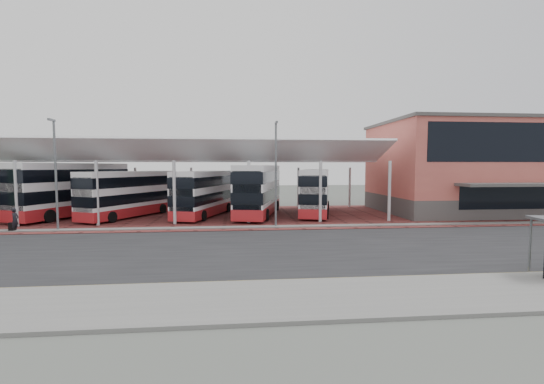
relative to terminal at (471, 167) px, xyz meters
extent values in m
plane|color=#4A4E48|center=(-23.00, -13.92, -4.66)|extent=(140.00, 140.00, 0.00)
cube|color=black|center=(-23.00, -14.92, -4.65)|extent=(120.00, 14.00, 0.02)
cube|color=brown|center=(-21.00, -0.92, -4.63)|extent=(72.00, 16.00, 0.06)
cube|color=#61615F|center=(-23.00, -22.92, -4.59)|extent=(120.00, 4.00, 0.14)
cube|color=#61615F|center=(-23.00, -7.72, -4.59)|extent=(120.00, 0.80, 0.14)
cube|color=gold|center=(-23.00, -20.92, -4.63)|extent=(120.00, 0.12, 0.01)
cube|color=gold|center=(-23.00, -20.62, -4.63)|extent=(120.00, 0.12, 0.01)
cylinder|color=silver|center=(-47.00, 5.58, -2.36)|extent=(0.26, 0.26, 4.60)
cylinder|color=silver|center=(-41.00, -5.42, -2.06)|extent=(0.26, 0.26, 5.20)
cylinder|color=silver|center=(-41.00, 5.58, -2.36)|extent=(0.26, 0.26, 4.60)
cylinder|color=silver|center=(-35.00, -5.42, -2.06)|extent=(0.26, 0.26, 5.20)
cylinder|color=silver|center=(-35.00, 5.58, -2.36)|extent=(0.26, 0.26, 4.60)
cylinder|color=silver|center=(-29.00, -5.42, -2.06)|extent=(0.26, 0.26, 5.20)
cylinder|color=silver|center=(-29.00, 5.58, -2.36)|extent=(0.26, 0.26, 4.60)
cylinder|color=silver|center=(-23.00, -5.42, -2.06)|extent=(0.26, 0.26, 5.20)
cylinder|color=silver|center=(-23.00, 5.58, -2.36)|extent=(0.26, 0.26, 4.60)
cylinder|color=silver|center=(-17.00, -5.42, -2.06)|extent=(0.26, 0.26, 5.20)
cylinder|color=silver|center=(-17.00, 5.58, -2.36)|extent=(0.26, 0.26, 4.60)
cylinder|color=silver|center=(-11.00, -5.42, -2.06)|extent=(0.26, 0.26, 5.20)
cylinder|color=silver|center=(-11.00, 5.58, -2.36)|extent=(0.26, 0.26, 4.60)
cube|color=white|center=(-29.00, -3.22, 1.44)|extent=(37.00, 4.95, 1.95)
cube|color=white|center=(-29.00, 2.38, 1.24)|extent=(37.00, 7.12, 1.43)
cube|color=#4D4A48|center=(0.00, 0.08, -3.76)|extent=(18.00, 12.00, 1.80)
cube|color=#CA5F54|center=(0.00, 0.08, 0.74)|extent=(18.00, 12.00, 7.20)
cube|color=black|center=(0.00, -5.82, 2.14)|extent=(16.00, 0.25, 3.40)
cube|color=black|center=(0.00, -5.82, -2.56)|extent=(10.00, 0.25, 2.20)
cube|color=#4D4A48|center=(0.00, -6.92, -1.46)|extent=(11.00, 2.40, 0.25)
cube|color=#4D4A48|center=(0.00, 0.08, 4.44)|extent=(18.40, 12.40, 0.30)
cylinder|color=#595D61|center=(-37.00, -7.62, -0.66)|extent=(0.16, 0.16, 8.00)
cube|color=#595D61|center=(-37.00, -7.92, 3.34)|extent=(0.15, 0.90, 0.15)
cylinder|color=#595D61|center=(-21.00, -7.62, -0.66)|extent=(0.16, 0.16, 8.00)
cube|color=#595D61|center=(-21.00, -7.92, 3.34)|extent=(0.15, 0.90, 0.15)
cube|color=white|center=(-44.16, -0.56, -2.30)|extent=(5.84, 10.70, 4.11)
cube|color=#AA1C21|center=(-44.16, -0.56, -3.98)|extent=(5.88, 10.75, 0.86)
cube|color=black|center=(-44.16, -0.56, -2.73)|extent=(5.88, 10.75, 0.91)
cube|color=black|center=(-44.16, -0.56, -1.21)|extent=(5.88, 10.75, 0.91)
cylinder|color=black|center=(-44.14, 3.01, -4.12)|extent=(0.58, 0.99, 0.96)
cylinder|color=black|center=(-41.89, 2.19, -4.12)|extent=(0.58, 0.99, 0.96)
cube|color=white|center=(-39.29, 0.37, -1.98)|extent=(7.09, 12.14, 4.69)
cube|color=#AA1C21|center=(-39.29, 0.37, -3.89)|extent=(7.15, 12.19, 0.98)
cube|color=black|center=(-39.29, 0.37, -2.47)|extent=(7.15, 12.19, 1.04)
cube|color=black|center=(-39.29, 0.37, -0.73)|extent=(7.15, 12.19, 1.04)
cube|color=black|center=(-41.55, -5.13, -2.09)|extent=(2.31, 1.04, 3.93)
cylinder|color=black|center=(-42.01, -2.66, -4.05)|extent=(0.70, 1.13, 1.09)
cylinder|color=black|center=(-39.49, -3.70, -4.05)|extent=(0.70, 1.13, 1.09)
cylinder|color=black|center=(-39.09, 4.44, -4.05)|extent=(0.70, 1.13, 1.09)
cylinder|color=black|center=(-36.56, 3.40, -4.05)|extent=(0.70, 1.13, 1.09)
cube|color=white|center=(-33.89, -0.76, -2.37)|extent=(6.67, 10.16, 3.99)
cube|color=#AA1C21|center=(-33.89, -0.76, -4.00)|extent=(6.72, 10.21, 0.84)
cube|color=black|center=(-33.89, -0.76, -2.79)|extent=(6.72, 10.21, 0.88)
cube|color=black|center=(-33.89, -0.76, -1.30)|extent=(6.72, 10.21, 0.88)
cube|color=black|center=(-36.17, -5.28, -2.46)|extent=(1.91, 1.02, 3.34)
cylinder|color=black|center=(-36.40, -3.16, -4.14)|extent=(0.65, 0.95, 0.93)
cylinder|color=black|center=(-34.32, -4.20, -4.14)|extent=(0.65, 0.95, 0.93)
cylinder|color=black|center=(-33.46, 2.68, -4.14)|extent=(0.65, 0.95, 0.93)
cylinder|color=black|center=(-31.38, 1.63, -4.14)|extent=(0.65, 0.95, 0.93)
cube|color=white|center=(-26.98, -0.62, -2.37)|extent=(5.23, 10.45, 4.00)
cube|color=#AA1C21|center=(-26.98, -0.62, -4.00)|extent=(5.28, 10.50, 0.84)
cube|color=black|center=(-26.98, -0.62, -2.79)|extent=(5.28, 10.50, 0.88)
cube|color=black|center=(-26.98, -0.62, -1.30)|extent=(5.28, 10.50, 0.88)
cube|color=black|center=(-28.47, -5.46, -2.46)|extent=(2.03, 0.70, 3.34)
cylinder|color=black|center=(-29.05, -3.40, -4.13)|extent=(0.52, 0.96, 0.93)
cylinder|color=black|center=(-26.83, -4.08, -4.13)|extent=(0.52, 0.96, 0.93)
cylinder|color=black|center=(-27.12, 2.85, -4.13)|extent=(0.52, 0.96, 0.93)
cylinder|color=black|center=(-24.90, 2.17, -4.13)|extent=(0.52, 0.96, 0.93)
cube|color=white|center=(-21.88, -0.54, -2.09)|extent=(5.19, 11.81, 4.50)
cube|color=#AA1C21|center=(-21.88, -0.54, -3.92)|extent=(5.24, 11.86, 0.94)
cube|color=black|center=(-21.88, -0.54, -2.56)|extent=(5.24, 11.86, 0.99)
cube|color=black|center=(-21.88, -0.54, -0.88)|extent=(5.24, 11.86, 0.99)
cube|color=black|center=(-23.18, -6.10, -2.19)|extent=(2.32, 0.64, 3.77)
cylinder|color=black|center=(-23.99, -3.83, -4.08)|extent=(0.53, 1.09, 1.05)
cylinder|color=black|center=(-21.45, -4.43, -4.08)|extent=(0.53, 1.09, 1.05)
cylinder|color=black|center=(-22.31, 3.34, -4.08)|extent=(0.53, 1.09, 1.05)
cylinder|color=black|center=(-19.76, 2.74, -4.08)|extent=(0.53, 1.09, 1.05)
cube|color=white|center=(-16.29, -0.21, -2.30)|extent=(5.00, 10.79, 4.11)
cube|color=#AA1C21|center=(-16.29, -0.21, -3.98)|extent=(5.05, 10.83, 0.86)
cube|color=black|center=(-16.29, -0.21, -2.73)|extent=(5.05, 10.83, 0.91)
cube|color=black|center=(-16.29, -0.21, -1.20)|extent=(5.05, 10.83, 0.91)
cube|color=black|center=(-17.63, -5.25, -2.40)|extent=(2.11, 0.64, 3.44)
cylinder|color=black|center=(-18.31, -3.15, -4.12)|extent=(0.50, 0.99, 0.96)
cylinder|color=black|center=(-16.00, -3.77, -4.12)|extent=(0.50, 0.99, 0.96)
cylinder|color=black|center=(-16.59, 3.36, -4.12)|extent=(0.50, 0.99, 0.96)
cylinder|color=black|center=(-14.28, 2.74, -4.12)|extent=(0.50, 0.99, 0.96)
imported|color=black|center=(-39.82, -7.81, -3.76)|extent=(0.44, 0.64, 1.69)
cube|color=black|center=(-40.02, -7.84, -4.27)|extent=(0.39, 0.28, 0.66)
cylinder|color=#595D61|center=(-11.24, -20.77, -3.35)|extent=(0.11, 0.11, 2.34)
camera|label=1|loc=(-23.96, -35.25, 0.04)|focal=24.00mm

